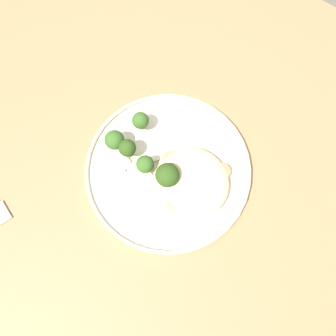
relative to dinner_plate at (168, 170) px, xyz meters
The scene contains 19 objects.
ground 0.75m from the dinner_plate, 55.72° to the left, with size 6.00×6.00×0.00m, color #665B51.
wooden_dining_table 0.09m from the dinner_plate, 55.72° to the left, with size 1.40×1.00×0.74m.
dinner_plate is the anchor object (origin of this frame).
noodle_bed 0.05m from the dinner_plate, behind, with size 0.13×0.12×0.03m.
seared_scallop_left_edge 0.06m from the dinner_plate, 135.66° to the left, with size 0.03×0.03×0.02m.
seared_scallop_front_small 0.02m from the dinner_plate, 71.69° to the right, with size 0.03×0.03×0.02m.
seared_scallop_on_noodles 0.07m from the dinner_plate, 152.86° to the right, with size 0.03×0.03×0.01m.
seared_scallop_rear_pale 0.07m from the dinner_plate, behind, with size 0.03×0.03×0.01m.
seared_scallop_right_edge 0.01m from the dinner_plate, 144.55° to the left, with size 0.02×0.02×0.01m.
seared_scallop_large_seared 0.09m from the dinner_plate, 149.61° to the right, with size 0.03×0.03×0.01m.
broccoli_floret_near_rim 0.08m from the dinner_plate, 10.31° to the left, with size 0.03×0.03×0.05m.
broccoli_floret_left_leaning 0.05m from the dinner_plate, 33.13° to the left, with size 0.03×0.03×0.04m.
broccoli_floret_beside_noodles 0.10m from the dinner_plate, 24.78° to the right, with size 0.03×0.03×0.04m.
broccoli_floret_rear_charred 0.04m from the dinner_plate, 115.96° to the left, with size 0.04×0.04×0.05m.
broccoli_floret_small_sprig 0.11m from the dinner_plate, ahead, with size 0.03×0.03×0.05m.
onion_sliver_long_sliver 0.09m from the dinner_plate, 14.30° to the left, with size 0.05×0.01×0.00m, color silver.
onion_sliver_short_strip 0.03m from the dinner_plate, ahead, with size 0.05×0.01×0.00m, color silver.
onion_sliver_pale_crescent 0.10m from the dinner_plate, 41.32° to the left, with size 0.05×0.01×0.00m, color silver.
onion_sliver_curled_piece 0.03m from the dinner_plate, 85.36° to the left, with size 0.05×0.01×0.00m, color silver.
Camera 1 is at (-0.10, 0.12, 1.32)m, focal length 36.19 mm.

